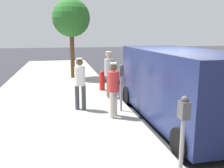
{
  "coord_description": "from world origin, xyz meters",
  "views": [
    {
      "loc": [
        3.2,
        7.08,
        2.61
      ],
      "look_at": [
        1.65,
        -0.25,
        1.05
      ],
      "focal_mm": 38.98,
      "sensor_mm": 36.0,
      "label": 1
    }
  ],
  "objects_px": {
    "parking_meter_near": "(121,80)",
    "pedestrian_in_gray": "(109,71)",
    "parking_meter_far": "(183,126)",
    "street_tree": "(71,18)",
    "pedestrian_in_white": "(80,81)",
    "pedestrian_in_red": "(114,86)",
    "fire_hydrant": "(102,81)",
    "parked_van": "(178,84)"
  },
  "relations": [
    {
      "from": "pedestrian_in_gray",
      "to": "street_tree",
      "type": "height_order",
      "value": "street_tree"
    },
    {
      "from": "parking_meter_near",
      "to": "pedestrian_in_gray",
      "type": "bearing_deg",
      "value": -88.24
    },
    {
      "from": "parking_meter_near",
      "to": "pedestrian_in_red",
      "type": "xyz_separation_m",
      "value": [
        0.36,
        0.5,
        -0.1
      ]
    },
    {
      "from": "parking_meter_near",
      "to": "fire_hydrant",
      "type": "relative_size",
      "value": 1.77
    },
    {
      "from": "street_tree",
      "to": "parking_meter_far",
      "type": "bearing_deg",
      "value": 96.51
    },
    {
      "from": "pedestrian_in_white",
      "to": "pedestrian_in_gray",
      "type": "height_order",
      "value": "pedestrian_in_gray"
    },
    {
      "from": "pedestrian_in_white",
      "to": "parked_van",
      "type": "height_order",
      "value": "parked_van"
    },
    {
      "from": "parking_meter_near",
      "to": "pedestrian_in_white",
      "type": "bearing_deg",
      "value": -18.08
    },
    {
      "from": "street_tree",
      "to": "pedestrian_in_white",
      "type": "bearing_deg",
      "value": 89.33
    },
    {
      "from": "pedestrian_in_gray",
      "to": "parked_van",
      "type": "bearing_deg",
      "value": 120.31
    },
    {
      "from": "pedestrian_in_gray",
      "to": "pedestrian_in_red",
      "type": "xyz_separation_m",
      "value": [
        0.31,
        2.24,
        -0.11
      ]
    },
    {
      "from": "pedestrian_in_white",
      "to": "fire_hydrant",
      "type": "relative_size",
      "value": 1.97
    },
    {
      "from": "pedestrian_in_white",
      "to": "parking_meter_near",
      "type": "bearing_deg",
      "value": 161.92
    },
    {
      "from": "pedestrian_in_white",
      "to": "parked_van",
      "type": "xyz_separation_m",
      "value": [
        -2.77,
        1.33,
        0.03
      ]
    },
    {
      "from": "parking_meter_far",
      "to": "parking_meter_near",
      "type": "bearing_deg",
      "value": -90.0
    },
    {
      "from": "parking_meter_far",
      "to": "street_tree",
      "type": "bearing_deg",
      "value": -83.49
    },
    {
      "from": "fire_hydrant",
      "to": "parked_van",
      "type": "bearing_deg",
      "value": 112.0
    },
    {
      "from": "parking_meter_far",
      "to": "street_tree",
      "type": "relative_size",
      "value": 0.35
    },
    {
      "from": "pedestrian_in_red",
      "to": "fire_hydrant",
      "type": "distance_m",
      "value": 3.59
    },
    {
      "from": "pedestrian_in_gray",
      "to": "parked_van",
      "type": "relative_size",
      "value": 0.34
    },
    {
      "from": "pedestrian_in_gray",
      "to": "parked_van",
      "type": "height_order",
      "value": "parked_van"
    },
    {
      "from": "pedestrian_in_gray",
      "to": "street_tree",
      "type": "xyz_separation_m",
      "value": [
        1.14,
        -4.74,
        2.22
      ]
    },
    {
      "from": "pedestrian_in_white",
      "to": "fire_hydrant",
      "type": "bearing_deg",
      "value": -113.92
    },
    {
      "from": "pedestrian_in_gray",
      "to": "street_tree",
      "type": "relative_size",
      "value": 0.42
    },
    {
      "from": "pedestrian_in_red",
      "to": "parking_meter_near",
      "type": "bearing_deg",
      "value": -125.82
    },
    {
      "from": "pedestrian_in_gray",
      "to": "pedestrian_in_red",
      "type": "distance_m",
      "value": 2.27
    },
    {
      "from": "pedestrian_in_gray",
      "to": "fire_hydrant",
      "type": "distance_m",
      "value": 1.44
    },
    {
      "from": "parking_meter_near",
      "to": "street_tree",
      "type": "relative_size",
      "value": 0.35
    },
    {
      "from": "street_tree",
      "to": "parked_van",
      "type": "bearing_deg",
      "value": 110.04
    },
    {
      "from": "pedestrian_in_white",
      "to": "parked_van",
      "type": "distance_m",
      "value": 3.07
    },
    {
      "from": "parking_meter_far",
      "to": "parked_van",
      "type": "distance_m",
      "value": 3.45
    },
    {
      "from": "parking_meter_far",
      "to": "pedestrian_in_gray",
      "type": "xyz_separation_m",
      "value": [
        0.05,
        -5.76,
        0.01
      ]
    },
    {
      "from": "parking_meter_near",
      "to": "pedestrian_in_red",
      "type": "distance_m",
      "value": 0.62
    },
    {
      "from": "pedestrian_in_red",
      "to": "street_tree",
      "type": "relative_size",
      "value": 0.38
    },
    {
      "from": "parking_meter_near",
      "to": "pedestrian_in_gray",
      "type": "distance_m",
      "value": 1.75
    },
    {
      "from": "parking_meter_near",
      "to": "parked_van",
      "type": "bearing_deg",
      "value": 148.72
    },
    {
      "from": "parking_meter_far",
      "to": "parked_van",
      "type": "bearing_deg",
      "value": -115.81
    },
    {
      "from": "street_tree",
      "to": "fire_hydrant",
      "type": "xyz_separation_m",
      "value": [
        -1.1,
        3.43,
        -2.84
      ]
    },
    {
      "from": "parking_meter_near",
      "to": "parking_meter_far",
      "type": "relative_size",
      "value": 1.0
    },
    {
      "from": "pedestrian_in_red",
      "to": "fire_hydrant",
      "type": "relative_size",
      "value": 1.9
    },
    {
      "from": "pedestrian_in_white",
      "to": "fire_hydrant",
      "type": "distance_m",
      "value": 2.94
    },
    {
      "from": "pedestrian_in_gray",
      "to": "pedestrian_in_white",
      "type": "bearing_deg",
      "value": 47.63
    }
  ]
}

